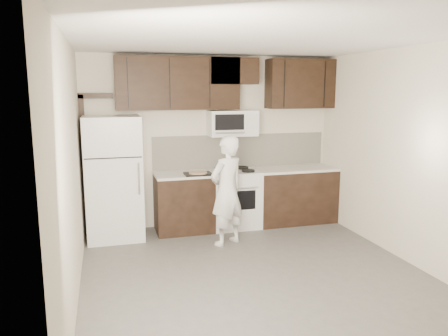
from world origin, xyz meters
name	(u,v)px	position (x,y,z in m)	size (l,w,h in m)	color
floor	(257,277)	(0.00, 0.00, 0.00)	(4.50, 4.50, 0.00)	#514F4C
back_wall	(211,141)	(0.00, 2.25, 1.35)	(4.00, 4.00, 0.00)	beige
ceiling	(261,39)	(0.00, 0.00, 2.70)	(4.50, 4.50, 0.00)	white
counter_run	(252,197)	(0.60, 1.94, 0.46)	(2.95, 0.64, 0.91)	black
stove	(234,198)	(0.30, 1.94, 0.46)	(0.76, 0.66, 0.94)	silver
backsplash	(241,151)	(0.50, 2.24, 1.18)	(2.90, 0.02, 0.54)	silver
upper_cabinets	(226,82)	(0.21, 2.08, 2.28)	(3.48, 0.35, 0.78)	black
microwave	(232,123)	(0.30, 2.06, 1.65)	(0.76, 0.42, 0.40)	silver
refrigerator	(114,178)	(-1.55, 1.89, 0.90)	(0.80, 0.76, 1.80)	silver
door_trim	(87,152)	(-1.92, 2.21, 1.25)	(0.50, 0.08, 2.12)	black
saucepan	(226,169)	(0.12, 1.79, 0.97)	(0.26, 0.15, 0.15)	silver
baking_tray	(198,174)	(-0.32, 1.77, 0.92)	(0.41, 0.30, 0.02)	black
pizza	(198,173)	(-0.32, 1.77, 0.94)	(0.27, 0.27, 0.02)	beige
person	(227,191)	(-0.04, 1.18, 0.78)	(0.57, 0.37, 1.55)	silver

